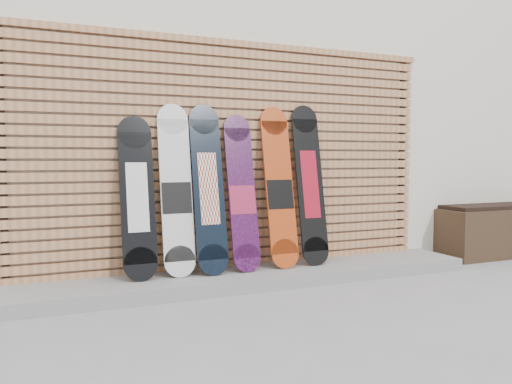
# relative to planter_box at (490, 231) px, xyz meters

# --- Properties ---
(ground) EXTENTS (80.00, 80.00, 0.00)m
(ground) POSITION_rel_planter_box_xyz_m (-3.06, -0.80, -0.30)
(ground) COLOR gray
(ground) RESTS_ON ground
(building) EXTENTS (12.00, 5.00, 3.60)m
(building) POSITION_rel_planter_box_xyz_m (-2.56, 2.70, 1.50)
(building) COLOR silver
(building) RESTS_ON ground
(concrete_step) EXTENTS (4.60, 0.70, 0.12)m
(concrete_step) POSITION_rel_planter_box_xyz_m (-3.21, -0.12, -0.24)
(concrete_step) COLOR gray
(concrete_step) RESTS_ON ground
(slat_wall) EXTENTS (4.26, 0.08, 2.29)m
(slat_wall) POSITION_rel_planter_box_xyz_m (-3.21, 0.17, 0.90)
(slat_wall) COLOR #AC7048
(slat_wall) RESTS_ON ground
(planter_box) EXTENTS (1.38, 0.57, 0.62)m
(planter_box) POSITION_rel_planter_box_xyz_m (0.00, 0.00, 0.00)
(planter_box) COLOR #302215
(planter_box) RESTS_ON ground
(snowboard_0) EXTENTS (0.30, 0.31, 1.42)m
(snowboard_0) POSITION_rel_planter_box_xyz_m (-4.17, -0.01, 0.53)
(snowboard_0) COLOR black
(snowboard_0) RESTS_ON concrete_step
(snowboard_1) EXTENTS (0.28, 0.30, 1.54)m
(snowboard_1) POSITION_rel_planter_box_xyz_m (-3.83, -0.01, 0.58)
(snowboard_1) COLOR silver
(snowboard_1) RESTS_ON concrete_step
(snowboard_2) EXTENTS (0.29, 0.35, 1.55)m
(snowboard_2) POSITION_rel_planter_box_xyz_m (-3.53, -0.03, 0.59)
(snowboard_2) COLOR black
(snowboard_2) RESTS_ON concrete_step
(snowboard_3) EXTENTS (0.27, 0.34, 1.47)m
(snowboard_3) POSITION_rel_planter_box_xyz_m (-3.21, -0.03, 0.54)
(snowboard_3) COLOR black
(snowboard_3) RESTS_ON concrete_step
(snowboard_4) EXTENTS (0.28, 0.34, 1.56)m
(snowboard_4) POSITION_rel_planter_box_xyz_m (-2.82, -0.03, 0.58)
(snowboard_4) COLOR #B33D13
(snowboard_4) RESTS_ON concrete_step
(snowboard_5) EXTENTS (0.28, 0.33, 1.59)m
(snowboard_5) POSITION_rel_planter_box_xyz_m (-2.48, -0.02, 0.61)
(snowboard_5) COLOR black
(snowboard_5) RESTS_ON concrete_step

